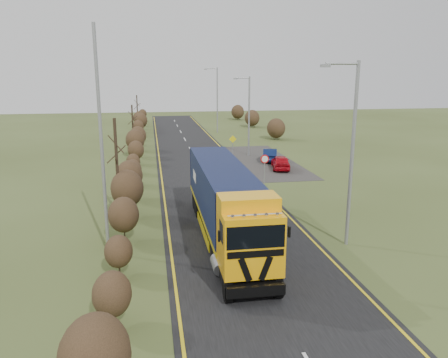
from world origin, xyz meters
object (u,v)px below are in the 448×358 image
(lorry, at_px, (225,199))
(car_red_hatchback, at_px, (281,162))
(speed_sign, at_px, (265,164))
(streetlight_near, at_px, (350,147))
(car_blue_sedan, at_px, (270,155))

(lorry, height_order, car_red_hatchback, lorry)
(lorry, bearing_deg, speed_sign, 65.55)
(lorry, bearing_deg, streetlight_near, -15.64)
(car_blue_sedan, height_order, speed_sign, speed_sign)
(speed_sign, bearing_deg, car_red_hatchback, 61.38)
(car_blue_sedan, bearing_deg, streetlight_near, 100.78)
(car_red_hatchback, bearing_deg, car_blue_sedan, -79.75)
(lorry, distance_m, car_red_hatchback, 18.25)
(streetlight_near, bearing_deg, car_red_hatchback, 83.54)
(lorry, bearing_deg, car_blue_sedan, 68.53)
(car_red_hatchback, distance_m, car_blue_sedan, 3.94)
(lorry, relative_size, speed_sign, 5.79)
(lorry, xyz_separation_m, car_red_hatchback, (7.97, 16.34, -1.58))
(lorry, relative_size, streetlight_near, 1.54)
(lorry, xyz_separation_m, speed_sign, (5.00, 10.90, -0.52))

